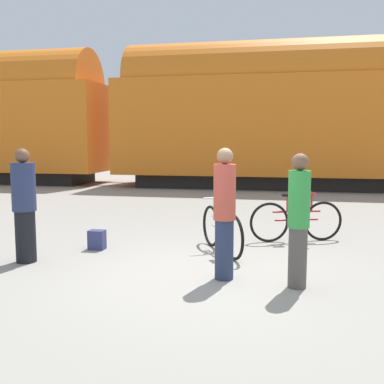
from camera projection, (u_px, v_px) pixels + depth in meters
The scene contains 10 objects.
ground_plane at pixel (206, 274), 6.45m from camera, with size 80.00×80.00×0.00m, color gray.
freight_train at pixel (257, 111), 17.99m from camera, with size 36.00×3.15×5.83m.
rail_near at pixel (255, 189), 17.65m from camera, with size 48.00×0.07×0.01m, color #4C4238.
rail_far at pixel (257, 185), 19.04m from camera, with size 48.00×0.07×0.01m, color #4C4238.
bicycle_silver at pixel (221, 230), 7.65m from camera, with size 0.92×1.53×0.93m.
bicycle_maroon at pixel (296, 221), 8.50m from camera, with size 1.73×0.64×0.94m.
person_in_red at pixel (224, 213), 6.13m from camera, with size 0.30×0.30×1.81m.
person_in_green at pixel (299, 219), 5.77m from camera, with size 0.28×0.28×1.75m.
person_in_navy at pixel (24, 206), 7.01m from camera, with size 0.37×0.37×1.79m.
backpack at pixel (97, 240), 7.91m from camera, with size 0.28×0.20×0.34m.
Camera 1 is at (1.05, -6.19, 1.92)m, focal length 42.00 mm.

